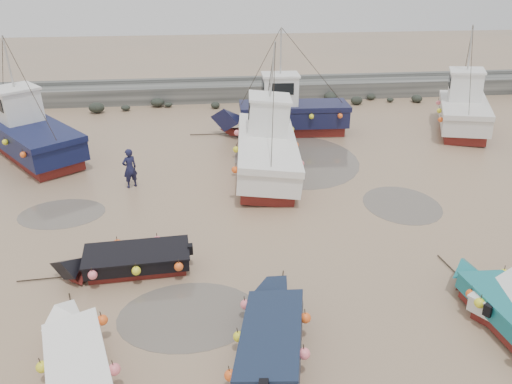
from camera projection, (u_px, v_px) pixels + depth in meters
ground at (265, 249)px, 18.33m from camera, size 120.00×120.00×0.00m
seawall at (227, 91)px, 37.89m from camera, size 60.00×4.92×1.50m
puddle_a at (189, 315)px, 14.88m from camera, size 4.24×4.24×0.01m
puddle_b at (402, 205)px, 21.65m from camera, size 3.30×3.30×0.01m
puddle_c at (62, 214)px, 20.87m from camera, size 3.55×3.55×0.01m
puddle_d at (296, 159)px, 26.65m from camera, size 6.58×6.58×0.01m
dinghy_0 at (80, 360)px, 12.44m from camera, size 2.64×5.98×1.43m
dinghy_1 at (275, 330)px, 13.47m from camera, size 2.63×5.77×1.43m
dinghy_2 at (507, 307)px, 14.38m from camera, size 2.24×5.94×1.43m
dinghy_4 at (126, 258)px, 16.72m from camera, size 5.80×2.00×1.43m
cabin_boat_0 at (27, 132)px, 26.75m from camera, size 7.63×9.75×6.22m
cabin_boat_1 at (264, 145)px, 24.82m from camera, size 3.89×11.40×6.22m
cabin_boat_2 at (284, 112)px, 30.05m from camera, size 9.63×3.05×6.22m
cabin_boat_3 at (464, 108)px, 30.92m from camera, size 5.44×9.19×6.22m
person at (132, 187)px, 23.35m from camera, size 0.82×0.74×1.89m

